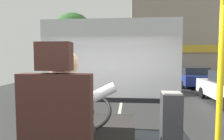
# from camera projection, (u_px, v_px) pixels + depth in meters

# --- Properties ---
(ground) EXTENTS (18.00, 44.00, 0.06)m
(ground) POSITION_uv_depth(u_px,v_px,m) (123.00, 95.00, 10.61)
(ground) COLOR #363636
(bus_driver) EXTENTS (0.75, 0.56, 0.83)m
(bus_driver) POSITION_uv_depth(u_px,v_px,m) (67.00, 117.00, 1.43)
(bus_driver) COLOR black
(bus_driver) RESTS_ON driver_seat
(steering_console) EXTENTS (1.10, 1.02, 0.82)m
(steering_console) POSITION_uv_depth(u_px,v_px,m) (95.00, 132.00, 2.64)
(steering_console) COLOR #282623
(steering_console) RESTS_ON bus_floor
(handrail_pole) EXTENTS (0.04, 0.04, 2.14)m
(handrail_pole) POSITION_uv_depth(u_px,v_px,m) (220.00, 84.00, 1.44)
(handrail_pole) COLOR gold
(handrail_pole) RESTS_ON bus_floor
(fare_box) EXTENTS (0.23, 0.20, 0.86)m
(fare_box) POSITION_uv_depth(u_px,v_px,m) (171.00, 128.00, 2.24)
(fare_box) COLOR #333338
(fare_box) RESTS_ON bus_floor
(windshield_panel) EXTENTS (2.50, 0.08, 1.48)m
(windshield_panel) POSITION_uv_depth(u_px,v_px,m) (109.00, 70.00, 3.34)
(windshield_panel) COLOR silver
(street_tree) EXTENTS (2.56, 2.56, 4.80)m
(street_tree) POSITION_uv_depth(u_px,v_px,m) (73.00, 35.00, 11.58)
(street_tree) COLOR #4C3828
(street_tree) RESTS_ON ground
(shop_building) EXTENTS (12.42, 5.12, 7.17)m
(shop_building) POSITION_uv_depth(u_px,v_px,m) (198.00, 41.00, 17.60)
(shop_building) COLOR gray
(shop_building) RESTS_ON ground
(parked_car_blue) EXTENTS (1.97, 4.07, 1.40)m
(parked_car_blue) POSITION_uv_depth(u_px,v_px,m) (191.00, 76.00, 13.58)
(parked_car_blue) COLOR navy
(parked_car_blue) RESTS_ON ground
(parked_car_green) EXTENTS (1.80, 3.98, 1.37)m
(parked_car_green) POSITION_uv_depth(u_px,v_px,m) (174.00, 72.00, 18.13)
(parked_car_green) COLOR #195633
(parked_car_green) RESTS_ON ground
(parked_car_red) EXTENTS (2.01, 4.00, 1.20)m
(parked_car_red) POSITION_uv_depth(u_px,v_px,m) (165.00, 69.00, 22.86)
(parked_car_red) COLOR maroon
(parked_car_red) RESTS_ON ground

